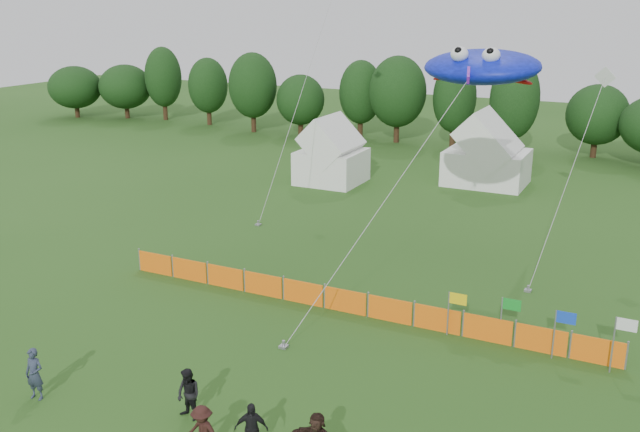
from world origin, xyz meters
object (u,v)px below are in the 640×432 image
at_px(barrier_fence, 345,301).
at_px(spectator_b, 189,395).
at_px(spectator_a, 35,374).
at_px(stingray_kite, 484,67).
at_px(spectator_d, 251,429).
at_px(tent_left, 332,156).
at_px(tent_right, 487,156).

bearing_deg(barrier_fence, spectator_b, -96.35).
distance_m(spectator_a, stingray_kite, 23.23).
relative_size(spectator_a, spectator_b, 1.05).
bearing_deg(spectator_d, stingray_kite, 60.67).
height_order(spectator_a, spectator_d, spectator_a).
bearing_deg(tent_left, spectator_d, -68.53).
relative_size(tent_right, stingray_kite, 0.28).
height_order(barrier_fence, spectator_b, spectator_b).
height_order(spectator_d, stingray_kite, stingray_kite).
xyz_separation_m(tent_left, tent_right, (10.04, 4.50, 0.07)).
distance_m(tent_left, tent_right, 11.00).
bearing_deg(tent_right, tent_left, -155.86).
distance_m(tent_left, spectator_d, 32.19).
xyz_separation_m(tent_left, spectator_a, (3.83, -30.50, -1.04)).
distance_m(spectator_b, spectator_d, 2.81).
height_order(tent_left, tent_right, tent_right).
distance_m(barrier_fence, spectator_b, 9.50).
xyz_separation_m(barrier_fence, spectator_a, (-6.28, -10.70, 0.39)).
relative_size(spectator_b, spectator_d, 1.02).
bearing_deg(spectator_a, tent_left, 89.17).
height_order(tent_left, spectator_d, tent_left).
bearing_deg(spectator_b, tent_left, 118.54).
distance_m(barrier_fence, spectator_a, 12.42).
height_order(barrier_fence, spectator_d, spectator_d).
height_order(tent_right, spectator_b, tent_right).
height_order(tent_left, spectator_b, tent_left).
height_order(tent_left, stingray_kite, stingray_kite).
relative_size(tent_left, spectator_b, 2.56).
height_order(tent_right, spectator_a, tent_right).
bearing_deg(barrier_fence, stingray_kite, 70.36).
distance_m(tent_right, barrier_fence, 24.34).
xyz_separation_m(spectator_b, stingray_kite, (4.15, 18.11, 8.76)).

